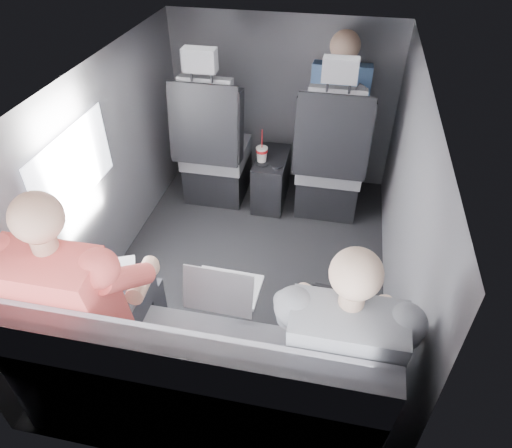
% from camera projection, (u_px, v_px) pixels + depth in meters
% --- Properties ---
extents(floor, '(2.60, 2.60, 0.00)m').
position_uv_depth(floor, '(248.00, 273.00, 3.10)').
color(floor, black).
rests_on(floor, ground).
extents(ceiling, '(2.60, 2.60, 0.00)m').
position_uv_depth(ceiling, '(245.00, 77.00, 2.26)').
color(ceiling, '#B2B2AD').
rests_on(ceiling, panel_back).
extents(panel_left, '(0.02, 2.60, 1.35)m').
position_uv_depth(panel_left, '(105.00, 174.00, 2.82)').
color(panel_left, '#56565B').
rests_on(panel_left, floor).
extents(panel_right, '(0.02, 2.60, 1.35)m').
position_uv_depth(panel_right, '(404.00, 209.00, 2.53)').
color(panel_right, '#56565B').
rests_on(panel_right, floor).
extents(panel_front, '(1.80, 0.02, 1.35)m').
position_uv_depth(panel_front, '(282.00, 102.00, 3.68)').
color(panel_front, '#56565B').
rests_on(panel_front, floor).
extents(panel_back, '(1.80, 0.02, 1.35)m').
position_uv_depth(panel_back, '(170.00, 384.00, 1.68)').
color(panel_back, '#56565B').
rests_on(panel_back, floor).
extents(side_window, '(0.02, 0.75, 0.42)m').
position_uv_depth(side_window, '(74.00, 168.00, 2.45)').
color(side_window, white).
rests_on(side_window, panel_left).
extents(seatbelt, '(0.35, 0.11, 0.59)m').
position_uv_depth(seatbelt, '(334.00, 127.00, 3.04)').
color(seatbelt, black).
rests_on(seatbelt, front_seat_right).
extents(front_seat_left, '(0.52, 0.58, 1.26)m').
position_uv_depth(front_seat_left, '(214.00, 154.00, 3.56)').
color(front_seat_left, black).
rests_on(front_seat_left, floor).
extents(front_seat_right, '(0.52, 0.58, 1.26)m').
position_uv_depth(front_seat_right, '(330.00, 166.00, 3.42)').
color(front_seat_right, black).
rests_on(front_seat_right, floor).
extents(center_console, '(0.24, 0.48, 0.41)m').
position_uv_depth(center_console, '(271.00, 179.00, 3.65)').
color(center_console, black).
rests_on(center_console, floor).
extents(rear_bench, '(1.60, 0.57, 0.92)m').
position_uv_depth(rear_bench, '(197.00, 384.00, 2.09)').
color(rear_bench, slate).
rests_on(rear_bench, floor).
extents(soda_cup, '(0.09, 0.09, 0.27)m').
position_uv_depth(soda_cup, '(262.00, 154.00, 3.43)').
color(soda_cup, white).
rests_on(soda_cup, center_console).
extents(laptop_white, '(0.40, 0.42, 0.24)m').
position_uv_depth(laptop_white, '(94.00, 278.00, 2.17)').
color(laptop_white, silver).
rests_on(laptop_white, passenger_rear_left).
extents(laptop_silver, '(0.33, 0.29, 0.23)m').
position_uv_depth(laptop_silver, '(224.00, 289.00, 2.12)').
color(laptop_silver, '#B9B9BE').
rests_on(laptop_silver, rear_bench).
extents(laptop_black, '(0.38, 0.35, 0.25)m').
position_uv_depth(laptop_black, '(350.00, 313.00, 1.99)').
color(laptop_black, black).
rests_on(laptop_black, passenger_rear_right).
extents(passenger_rear_left, '(0.55, 0.66, 1.29)m').
position_uv_depth(passenger_rear_left, '(86.00, 300.00, 2.03)').
color(passenger_rear_left, '#343439').
rests_on(passenger_rear_left, rear_bench).
extents(passenger_rear_right, '(0.51, 0.62, 1.23)m').
position_uv_depth(passenger_rear_right, '(340.00, 346.00, 1.86)').
color(passenger_rear_right, '#314A6C').
rests_on(passenger_rear_right, rear_bench).
extents(passenger_front_right, '(0.42, 0.42, 0.88)m').
position_uv_depth(passenger_front_right, '(338.00, 107.00, 3.40)').
color(passenger_front_right, '#314A6C').
rests_on(passenger_front_right, front_seat_right).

